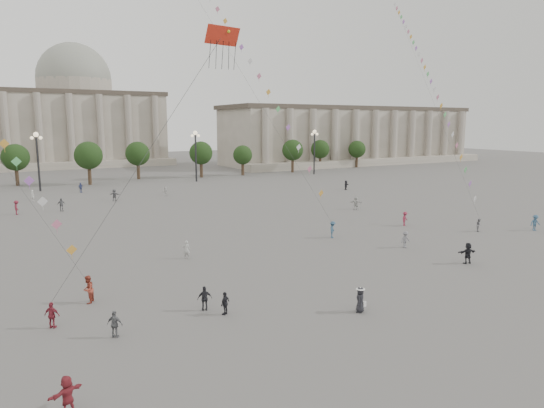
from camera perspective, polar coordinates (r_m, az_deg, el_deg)
ground at (r=36.03m, az=8.26°, el=-10.40°), size 360.00×360.00×0.00m
hall_east at (r=154.12m, az=9.30°, el=7.96°), size 84.00×26.22×17.20m
hall_central at (r=157.38m, az=-21.96°, el=9.55°), size 48.30×34.30×35.50m
tree_row at (r=107.03m, az=-18.05°, el=5.38°), size 137.12×5.12×8.00m
lamp_post_mid_west at (r=97.06m, az=-25.90°, el=5.68°), size 2.00×0.90×10.65m
lamp_post_mid_east at (r=103.29m, az=-8.98°, el=6.69°), size 2.00×0.90×10.65m
lamp_post_far_east at (r=117.13m, az=5.02°, el=7.08°), size 2.00×0.90×10.65m
person_crowd_0 at (r=92.55m, az=-21.60°, el=1.81°), size 1.13×0.89×1.80m
person_crowd_3 at (r=46.01m, az=22.05°, el=-5.39°), size 1.82×0.96×1.88m
person_crowd_4 at (r=84.45m, az=-12.45°, el=1.48°), size 1.42×1.14×1.51m
person_crowd_6 at (r=49.81m, az=15.42°, el=-4.05°), size 1.09×0.65×1.66m
person_crowd_7 at (r=70.21m, az=9.84°, el=0.12°), size 1.58×1.65×1.87m
person_crowd_8 at (r=60.42m, az=15.37°, el=-1.68°), size 1.25×0.99×1.70m
person_crowd_9 at (r=90.75m, az=8.70°, el=2.21°), size 1.68×1.21×1.75m
person_crowd_10 at (r=85.57m, az=-26.33°, el=0.90°), size 0.68×0.77×1.76m
person_crowd_12 at (r=80.79m, az=-18.05°, el=1.02°), size 1.69×1.59×1.90m
person_crowd_13 at (r=44.92m, az=-10.03°, el=-5.29°), size 0.73×0.62×1.69m
person_crowd_14 at (r=63.29m, az=28.56°, el=-1.95°), size 1.34×1.01×1.84m
person_crowd_16 at (r=73.97m, az=-23.55°, el=-0.07°), size 1.12×0.55×1.85m
person_crowd_17 at (r=73.88m, az=-27.84°, el=-0.36°), size 0.89×1.34×1.93m
tourist_0 at (r=32.62m, az=-24.46°, el=-11.83°), size 1.00×0.88×1.62m
tourist_1 at (r=32.72m, az=-7.91°, el=-10.95°), size 1.03×0.62×1.64m
tourist_2 at (r=23.70m, az=-22.96°, el=-19.95°), size 1.63×1.10×1.68m
tourist_3 at (r=30.01m, az=-18.00°, el=-13.31°), size 0.98×0.90×1.61m
tourist_4 at (r=31.94m, az=-5.53°, el=-11.55°), size 0.94×0.80×1.51m
kite_flyer_0 at (r=35.90m, az=-20.83°, el=-9.38°), size 1.10×1.18×1.94m
kite_flyer_1 at (r=52.50m, az=7.15°, el=-3.00°), size 1.31×1.30×1.81m
kite_flyer_2 at (r=60.03m, az=23.17°, el=-2.29°), size 0.91×0.89×1.48m
hat_person at (r=32.65m, az=10.34°, el=-10.95°), size 0.96×0.95×1.69m
dragon_kite at (r=29.96m, az=-6.08°, el=17.53°), size 6.12×2.14×18.85m
kite_train_east at (r=78.22m, az=17.69°, el=14.35°), size 18.33×33.84×50.91m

